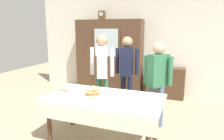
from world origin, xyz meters
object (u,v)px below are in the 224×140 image
Objects in this scene: tea_cup_far_left at (109,91)px; spoon_back_edge at (99,103)px; pastry_plate at (64,91)px; person_behind_table_right at (127,67)px; spoon_far_left at (134,94)px; bread_basket at (93,93)px; tea_cup_near_right at (79,91)px; tea_cup_back_edge at (104,98)px; bookshelf_low at (165,82)px; wall_cabinet at (109,57)px; mantel_clock at (102,15)px; tea_cup_center at (141,96)px; tea_cup_front_edge at (112,104)px; dining_table at (102,103)px; tea_cup_mid_right at (82,97)px; person_beside_shelf at (102,67)px; person_behind_table_left at (158,77)px; spoon_front_edge at (94,90)px; book_stack at (166,66)px.

tea_cup_far_left reaches higher than spoon_back_edge.
person_behind_table_right is at bearing 63.40° from pastry_plate.
bread_basket is at bearing -157.37° from spoon_far_left.
tea_cup_back_edge is at bearing -18.42° from tea_cup_near_right.
bookshelf_low is 8.26× the size of spoon_back_edge.
spoon_back_edge is 0.68m from spoon_far_left.
tea_cup_near_right is 0.56m from tea_cup_back_edge.
wall_cabinet is at bearing 100.10° from tea_cup_near_right.
mantel_clock is at bearing 132.44° from person_behind_table_right.
spoon_far_left is at bearing -67.79° from person_behind_table_right.
wall_cabinet is at bearing 105.68° from bread_basket.
tea_cup_front_edge is at bearing -123.03° from tea_cup_center.
dining_table is 0.71m from pastry_plate.
person_behind_table_right is (0.24, 1.58, 0.22)m from tea_cup_mid_right.
spoon_far_left is at bearing -37.70° from person_beside_shelf.
person_behind_table_left is (0.14, 0.70, 0.17)m from tea_cup_center.
person_behind_table_left is (0.99, 0.58, 0.19)m from spoon_front_edge.
mantel_clock is 3.48m from tea_cup_front_edge.
tea_cup_far_left is at bearing 95.44° from spoon_back_edge.
wall_cabinet reaches higher than spoon_far_left.
tea_cup_near_right is (-1.14, -2.57, -0.05)m from book_stack.
spoon_far_left is (1.13, 0.31, -0.01)m from pastry_plate.
bread_basket is 2.02× the size of spoon_front_edge.
spoon_far_left is (0.34, 0.42, -0.02)m from tea_cup_back_edge.
bread_basket reaches higher than bookshelf_low.
bread_basket is 1.23m from person_behind_table_left.
tea_cup_mid_right is 0.50m from pastry_plate.
tea_cup_back_edge is at bearing -51.86° from dining_table.
bookshelf_low is 4.10× the size of bread_basket.
spoon_far_left is at bearing 137.33° from tea_cup_center.
tea_cup_center is (0.50, 0.28, 0.00)m from tea_cup_back_edge.
pastry_plate is (-1.28, -0.17, -0.01)m from tea_cup_center.
tea_cup_near_right is (-0.47, -0.18, 0.00)m from tea_cup_far_left.
wall_cabinet is 1.69m from person_beside_shelf.
wall_cabinet is 2.35m from person_behind_table_left.
pastry_plate is at bearing -165.14° from tea_cup_near_right.
spoon_front_edge is at bearing -112.40° from bookshelf_low.
book_stack is 2.98m from pastry_plate.
spoon_far_left is at bearing 22.63° from bread_basket.
dining_table is 0.29m from spoon_back_edge.
pastry_plate is at bearing 179.58° from dining_table.
spoon_far_left is 0.07× the size of person_beside_shelf.
tea_cup_mid_right is 1.09× the size of spoon_front_edge.
wall_cabinet is 2.60m from pastry_plate.
wall_cabinet is at bearing 105.20° from spoon_front_edge.
person_behind_table_left is 0.96× the size of person_behind_table_right.
spoon_far_left is (-0.26, -2.32, 0.36)m from bookshelf_low.
bookshelf_low is 8.26× the size of spoon_front_edge.
pastry_plate is at bearing 172.03° from tea_cup_back_edge.
pastry_plate is at bearing -81.05° from mantel_clock.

